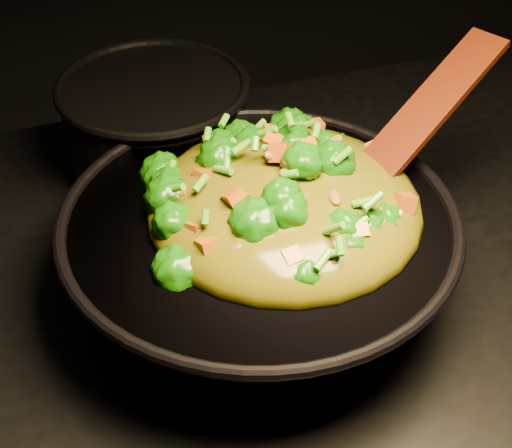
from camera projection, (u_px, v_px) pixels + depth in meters
name	position (u px, v px, depth m)	size (l,w,h in m)	color
wok	(259.00, 259.00, 0.86)	(0.41, 0.41, 0.12)	black
stir_fry	(285.00, 173.00, 0.80)	(0.29, 0.29, 0.10)	#186707
spatula	(408.00, 132.00, 0.85)	(0.32, 0.05, 0.01)	#351705
back_pot	(156.00, 127.00, 1.04)	(0.24, 0.24, 0.14)	black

